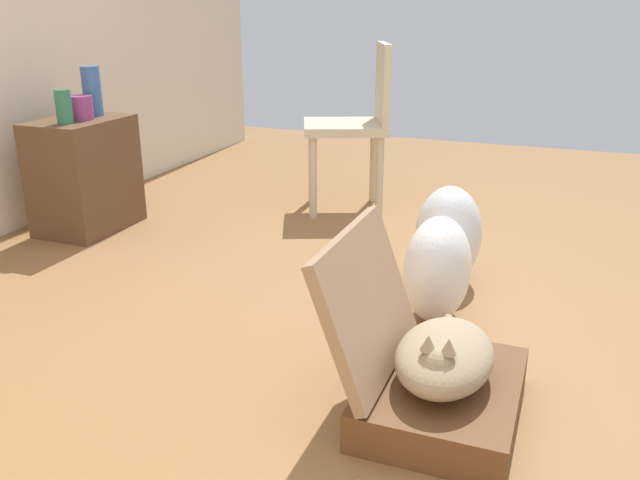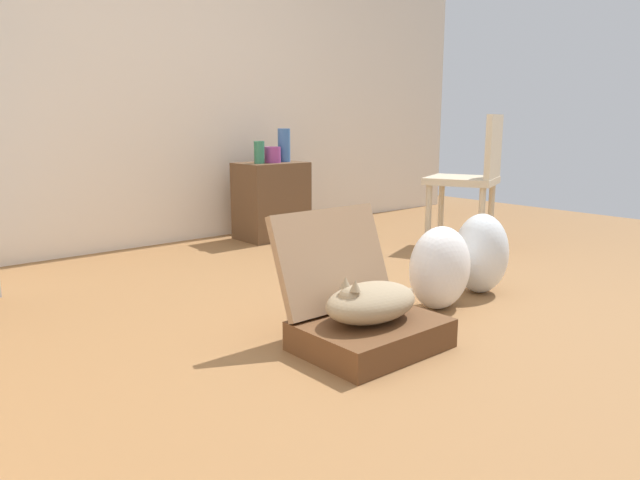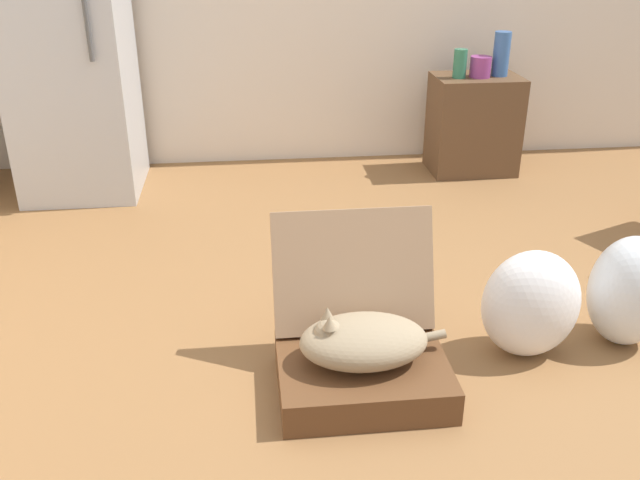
# 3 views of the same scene
# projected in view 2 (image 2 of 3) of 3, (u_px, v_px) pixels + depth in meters

# --- Properties ---
(ground_plane) EXTENTS (7.68, 7.68, 0.00)m
(ground_plane) POSITION_uv_depth(u_px,v_px,m) (380.00, 312.00, 2.90)
(ground_plane) COLOR olive
(ground_plane) RESTS_ON ground
(wall_back) EXTENTS (6.40, 0.15, 2.60)m
(wall_back) POSITION_uv_depth(u_px,v_px,m) (160.00, 67.00, 4.32)
(wall_back) COLOR beige
(wall_back) RESTS_ON ground
(suitcase_base) EXTENTS (0.57, 0.44, 0.12)m
(suitcase_base) POSITION_uv_depth(u_px,v_px,m) (371.00, 334.00, 2.42)
(suitcase_base) COLOR brown
(suitcase_base) RESTS_ON ground
(suitcase_lid) EXTENTS (0.57, 0.19, 0.43)m
(suitcase_lid) POSITION_uv_depth(u_px,v_px,m) (332.00, 259.00, 2.55)
(suitcase_lid) COLOR #9B7756
(suitcase_lid) RESTS_ON suitcase_base
(cat) EXTENTS (0.51, 0.28, 0.20)m
(cat) POSITION_uv_depth(u_px,v_px,m) (370.00, 302.00, 2.39)
(cat) COLOR #998466
(cat) RESTS_ON suitcase_base
(plastic_bag_white) EXTENTS (0.36, 0.25, 0.41)m
(plastic_bag_white) POSITION_uv_depth(u_px,v_px,m) (440.00, 268.00, 2.91)
(plastic_bag_white) COLOR white
(plastic_bag_white) RESTS_ON ground
(plastic_bag_clear) EXTENTS (0.30, 0.29, 0.43)m
(plastic_bag_clear) POSITION_uv_depth(u_px,v_px,m) (481.00, 253.00, 3.18)
(plastic_bag_clear) COLOR silver
(plastic_bag_clear) RESTS_ON ground
(side_table) EXTENTS (0.52, 0.37, 0.60)m
(side_table) POSITION_uv_depth(u_px,v_px,m) (271.00, 201.00, 4.65)
(side_table) COLOR brown
(side_table) RESTS_ON ground
(vase_tall) EXTENTS (0.08, 0.08, 0.17)m
(vase_tall) POSITION_uv_depth(u_px,v_px,m) (259.00, 152.00, 4.47)
(vase_tall) COLOR #2D7051
(vase_tall) RESTS_ON side_table
(vase_short) EXTENTS (0.10, 0.10, 0.26)m
(vase_short) POSITION_uv_depth(u_px,v_px,m) (284.00, 145.00, 4.65)
(vase_short) COLOR #38609E
(vase_short) RESTS_ON side_table
(vase_round) EXTENTS (0.13, 0.13, 0.12)m
(vase_round) POSITION_uv_depth(u_px,v_px,m) (273.00, 155.00, 4.56)
(vase_round) COLOR #8C387A
(vase_round) RESTS_ON side_table
(chair) EXTENTS (0.57, 0.60, 0.96)m
(chair) POSITION_uv_depth(u_px,v_px,m) (472.00, 175.00, 4.23)
(chair) COLOR beige
(chair) RESTS_ON ground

